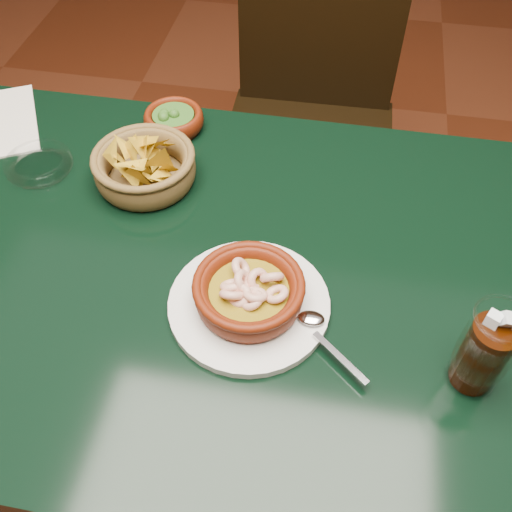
% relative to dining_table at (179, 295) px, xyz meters
% --- Properties ---
extents(ground, '(7.00, 7.00, 0.00)m').
position_rel_dining_table_xyz_m(ground, '(0.00, 0.00, -0.65)').
color(ground, '#471C0C').
rests_on(ground, ground).
extents(dining_table, '(1.20, 0.80, 0.75)m').
position_rel_dining_table_xyz_m(dining_table, '(0.00, 0.00, 0.00)').
color(dining_table, black).
rests_on(dining_table, ground).
extents(dining_chair, '(0.45, 0.45, 0.96)m').
position_rel_dining_table_xyz_m(dining_chair, '(0.15, 0.71, -0.12)').
color(dining_chair, black).
rests_on(dining_chair, ground).
extents(shrimp_plate, '(0.30, 0.24, 0.08)m').
position_rel_dining_table_xyz_m(shrimp_plate, '(0.14, -0.07, 0.13)').
color(shrimp_plate, silver).
rests_on(shrimp_plate, dining_table).
extents(chip_basket, '(0.21, 0.21, 0.13)m').
position_rel_dining_table_xyz_m(chip_basket, '(-0.09, 0.17, 0.13)').
color(chip_basket, brown).
rests_on(chip_basket, dining_table).
extents(guacamole_ramekin, '(0.13, 0.13, 0.05)m').
position_rel_dining_table_xyz_m(guacamole_ramekin, '(-0.09, 0.32, 0.12)').
color(guacamole_ramekin, '#4F1506').
rests_on(guacamole_ramekin, dining_table).
extents(cola_drink, '(0.15, 0.15, 0.17)m').
position_rel_dining_table_xyz_m(cola_drink, '(0.46, -0.13, 0.17)').
color(cola_drink, white).
rests_on(cola_drink, dining_table).
extents(glass_ashtray, '(0.13, 0.13, 0.03)m').
position_rel_dining_table_xyz_m(glass_ashtray, '(-0.29, 0.16, 0.11)').
color(glass_ashtray, white).
rests_on(glass_ashtray, dining_table).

